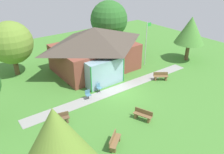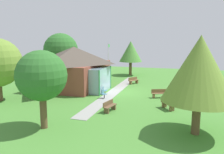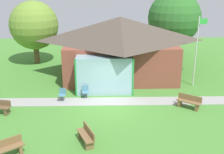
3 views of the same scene
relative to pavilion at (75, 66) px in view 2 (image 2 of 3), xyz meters
The scene contains 14 objects.
ground_plane 6.56m from the pavilion, 97.91° to the right, with size 44.00×44.00×0.00m, color #478433.
pavilion is the anchor object (origin of this frame).
footpath 5.83m from the pavilion, 99.12° to the right, with size 18.60×1.30×0.03m, color #999993.
flagpole 6.01m from the pavilion, 23.44° to the right, with size 0.64×0.08×5.19m.
bench_front_left 12.68m from the pavilion, 117.08° to the right, with size 1.47×1.25×0.84m.
bench_mid_right 7.78m from the pavilion, 57.58° to the right, with size 1.47×1.24×0.84m.
bench_mid_left 10.36m from the pavilion, 138.59° to the right, with size 1.56×0.77×0.84m.
bench_front_center 10.57m from the pavilion, 102.04° to the right, with size 0.98×1.55×0.84m.
patio_chair_west 6.76m from the pavilion, 128.99° to the right, with size 0.50×0.50×0.86m.
patio_chair_porch_left 5.61m from the pavilion, 119.25° to the right, with size 0.51×0.51×0.86m.
tree_east_hedge 11.72m from the pavilion, 22.33° to the right, with size 3.59×3.59×5.44m.
tree_west_hedge 12.66m from the pavilion, 163.23° to the right, with size 3.21×3.21×5.08m.
tree_behind_pavilion_right 7.66m from the pavilion, 42.23° to the left, with size 5.08×5.08×6.63m.
tree_lawn_corner 16.62m from the pavilion, 128.09° to the right, with size 4.32×4.32×5.98m.
Camera 2 is at (-23.12, -5.88, 5.72)m, focal length 35.58 mm.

